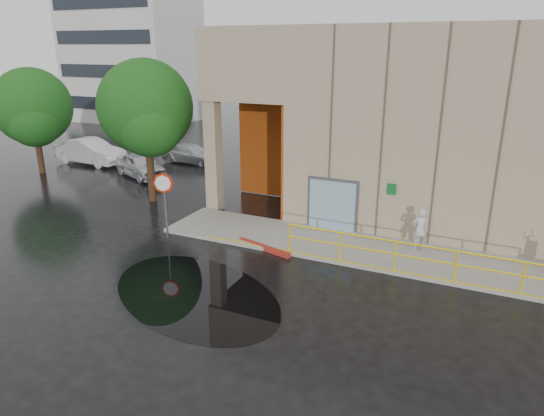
{
  "coord_description": "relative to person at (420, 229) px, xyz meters",
  "views": [
    {
      "loc": [
        5.79,
        -11.87,
        7.22
      ],
      "look_at": [
        -1.12,
        3.0,
        1.74
      ],
      "focal_mm": 32.0,
      "sensor_mm": 36.0,
      "label": 1
    }
  ],
  "objects": [
    {
      "name": "ground",
      "position": [
        -3.75,
        -5.2,
        -0.93
      ],
      "size": [
        120.0,
        120.0,
        0.0
      ],
      "primitive_type": "plane",
      "color": "black",
      "rests_on": "ground"
    },
    {
      "name": "sidewalk",
      "position": [
        0.25,
        -0.7,
        -0.86
      ],
      "size": [
        20.0,
        3.0,
        0.15
      ],
      "primitive_type": "cube",
      "color": "gray",
      "rests_on": "ground"
    },
    {
      "name": "building",
      "position": [
        1.35,
        5.78,
        3.27
      ],
      "size": [
        20.0,
        10.17,
        8.0
      ],
      "color": "tan",
      "rests_on": "ground"
    },
    {
      "name": "guardrail",
      "position": [
        0.5,
        -2.05,
        -0.26
      ],
      "size": [
        9.56,
        0.06,
        1.03
      ],
      "color": "yellow",
      "rests_on": "sidewalk"
    },
    {
      "name": "distant_building",
      "position": [
        -31.75,
        22.77,
        6.57
      ],
      "size": [
        12.0,
        8.08,
        15.0
      ],
      "color": "beige",
      "rests_on": "ground"
    },
    {
      "name": "person",
      "position": [
        0.0,
        0.0,
        0.0
      ],
      "size": [
        0.68,
        0.61,
        1.57
      ],
      "primitive_type": "imported",
      "rotation": [
        0.0,
        0.0,
        3.65
      ],
      "color": "#BCBCC2",
      "rests_on": "sidewalk"
    },
    {
      "name": "stop_sign",
      "position": [
        -9.25,
        -2.64,
        0.99
      ],
      "size": [
        0.76,
        0.32,
        2.65
      ],
      "rotation": [
        0.0,
        0.0,
        -0.03
      ],
      "color": "#5A5A5F",
      "rests_on": "ground"
    },
    {
      "name": "red_curb",
      "position": [
        -5.25,
        -2.1,
        -0.84
      ],
      "size": [
        2.37,
        0.79,
        0.18
      ],
      "primitive_type": "cube",
      "rotation": [
        0.0,
        0.0,
        -0.26
      ],
      "color": "#9F261A",
      "rests_on": "ground"
    },
    {
      "name": "puddle",
      "position": [
        -5.69,
        -6.04,
        -0.93
      ],
      "size": [
        7.66,
        6.4,
        0.01
      ],
      "primitive_type": "cube",
      "rotation": [
        0.0,
        0.0,
        -0.42
      ],
      "color": "black",
      "rests_on": "ground"
    },
    {
      "name": "car_a",
      "position": [
        -16.4,
        4.51,
        -0.26
      ],
      "size": [
        4.29,
        3.09,
        1.36
      ],
      "primitive_type": "imported",
      "rotation": [
        0.0,
        0.0,
        1.15
      ],
      "color": "silver",
      "rests_on": "ground"
    },
    {
      "name": "car_b",
      "position": [
        -21.44,
        5.8,
        -0.13
      ],
      "size": [
        4.95,
        1.92,
        1.61
      ],
      "primitive_type": "imported",
      "rotation": [
        0.0,
        0.0,
        1.53
      ],
      "color": "silver",
      "rests_on": "ground"
    },
    {
      "name": "car_c",
      "position": [
        -15.77,
        8.77,
        -0.34
      ],
      "size": [
        4.17,
        1.81,
        1.19
      ],
      "primitive_type": "imported",
      "rotation": [
        0.0,
        0.0,
        1.54
      ],
      "color": "#AFB1B7",
      "rests_on": "ground"
    },
    {
      "name": "tree_near",
      "position": [
        -12.72,
        0.97,
        3.44
      ],
      "size": [
        4.39,
        4.39,
        6.75
      ],
      "rotation": [
        0.0,
        0.0,
        -0.2
      ],
      "color": "black",
      "rests_on": "ground"
    },
    {
      "name": "tree_far",
      "position": [
        -22.25,
        2.64,
        2.82
      ],
      "size": [
        4.4,
        4.4,
        6.13
      ],
      "rotation": [
        0.0,
        0.0,
        -0.16
      ],
      "color": "black",
      "rests_on": "ground"
    }
  ]
}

